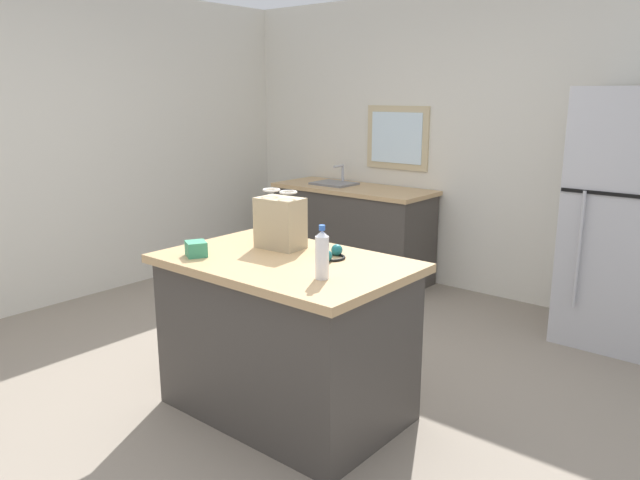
{
  "coord_description": "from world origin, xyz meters",
  "views": [
    {
      "loc": [
        2.38,
        -2.38,
        1.78
      ],
      "look_at": [
        0.2,
        0.26,
        0.95
      ],
      "focal_mm": 34.23,
      "sensor_mm": 36.0,
      "label": 1
    }
  ],
  "objects_px": {
    "kitchen_island": "(286,336)",
    "shopping_bag": "(280,222)",
    "bottle": "(322,255)",
    "refrigerator": "(629,219)",
    "small_box": "(196,249)",
    "ear_defenders": "(332,254)"
  },
  "relations": [
    {
      "from": "refrigerator",
      "to": "ear_defenders",
      "type": "xyz_separation_m",
      "value": [
        -0.99,
        -2.14,
        0.01
      ]
    },
    {
      "from": "shopping_bag",
      "to": "kitchen_island",
      "type": "bearing_deg",
      "value": -41.6
    },
    {
      "from": "kitchen_island",
      "to": "ear_defenders",
      "type": "bearing_deg",
      "value": 41.92
    },
    {
      "from": "kitchen_island",
      "to": "small_box",
      "type": "relative_size",
      "value": 11.64
    },
    {
      "from": "bottle",
      "to": "refrigerator",
      "type": "bearing_deg",
      "value": 72.15
    },
    {
      "from": "bottle",
      "to": "shopping_bag",
      "type": "bearing_deg",
      "value": 151.21
    },
    {
      "from": "small_box",
      "to": "kitchen_island",
      "type": "bearing_deg",
      "value": 32.86
    },
    {
      "from": "shopping_bag",
      "to": "small_box",
      "type": "bearing_deg",
      "value": -117.88
    },
    {
      "from": "kitchen_island",
      "to": "ear_defenders",
      "type": "height_order",
      "value": "ear_defenders"
    },
    {
      "from": "ear_defenders",
      "to": "refrigerator",
      "type": "bearing_deg",
      "value": 65.25
    },
    {
      "from": "refrigerator",
      "to": "shopping_bag",
      "type": "height_order",
      "value": "refrigerator"
    },
    {
      "from": "small_box",
      "to": "shopping_bag",
      "type": "bearing_deg",
      "value": 62.12
    },
    {
      "from": "bottle",
      "to": "ear_defenders",
      "type": "relative_size",
      "value": 1.36
    },
    {
      "from": "shopping_bag",
      "to": "ear_defenders",
      "type": "bearing_deg",
      "value": 0.82
    },
    {
      "from": "refrigerator",
      "to": "shopping_bag",
      "type": "bearing_deg",
      "value": -122.44
    },
    {
      "from": "kitchen_island",
      "to": "refrigerator",
      "type": "distance_m",
      "value": 2.63
    },
    {
      "from": "ear_defenders",
      "to": "shopping_bag",
      "type": "bearing_deg",
      "value": -179.18
    },
    {
      "from": "small_box",
      "to": "ear_defenders",
      "type": "xyz_separation_m",
      "value": [
        0.61,
        0.44,
        -0.02
      ]
    },
    {
      "from": "bottle",
      "to": "small_box",
      "type": "bearing_deg",
      "value": -171.45
    },
    {
      "from": "refrigerator",
      "to": "small_box",
      "type": "bearing_deg",
      "value": -121.7
    },
    {
      "from": "kitchen_island",
      "to": "shopping_bag",
      "type": "bearing_deg",
      "value": 138.4
    },
    {
      "from": "kitchen_island",
      "to": "bottle",
      "type": "bearing_deg",
      "value": -21.09
    }
  ]
}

